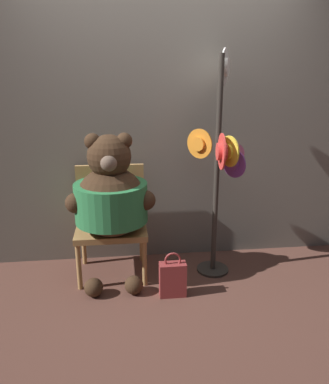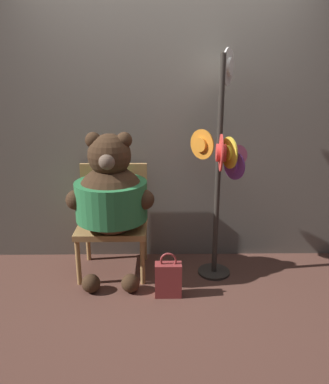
% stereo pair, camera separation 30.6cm
% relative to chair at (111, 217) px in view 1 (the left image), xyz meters
% --- Properties ---
extents(ground_plane, '(14.00, 14.00, 0.00)m').
position_rel_chair_xyz_m(ground_plane, '(0.44, -0.35, -0.50)').
color(ground_plane, brown).
extents(wall_back, '(8.00, 0.10, 2.49)m').
position_rel_chair_xyz_m(wall_back, '(0.44, 0.28, 0.74)').
color(wall_back, slate).
rests_on(wall_back, ground_plane).
extents(chair, '(0.59, 0.49, 0.93)m').
position_rel_chair_xyz_m(chair, '(0.00, 0.00, 0.00)').
color(chair, '#B2844C').
rests_on(chair, ground_plane).
extents(teddy_bear, '(0.71, 0.63, 1.25)m').
position_rel_chair_xyz_m(teddy_bear, '(0.01, -0.17, 0.23)').
color(teddy_bear, '#3D2819').
rests_on(teddy_bear, ground_plane).
extents(hat_display_rack, '(0.45, 0.56, 1.88)m').
position_rel_chair_xyz_m(hat_display_rack, '(0.90, -0.15, 0.52)').
color(hat_display_rack, '#332D28').
rests_on(hat_display_rack, ground_plane).
extents(handbag_on_ground, '(0.21, 0.10, 0.37)m').
position_rel_chair_xyz_m(handbag_on_ground, '(0.47, -0.48, -0.35)').
color(handbag_on_ground, maroon).
rests_on(handbag_on_ground, ground_plane).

